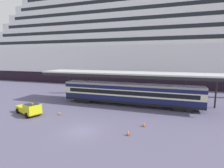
% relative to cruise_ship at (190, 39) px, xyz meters
% --- Properties ---
extents(ground_plane, '(400.00, 400.00, 0.00)m').
position_rel_cruise_ship_xyz_m(ground_plane, '(-15.67, -46.53, -14.77)').
color(ground_plane, '#57536F').
extents(cruise_ship, '(160.68, 26.33, 42.03)m').
position_rel_cruise_ship_xyz_m(cruise_ship, '(0.00, 0.00, 0.00)').
color(cruise_ship, black).
rests_on(cruise_ship, ground).
extents(platform_canopy, '(34.15, 5.95, 6.12)m').
position_rel_cruise_ship_xyz_m(platform_canopy, '(-12.69, -33.09, -8.96)').
color(platform_canopy, silver).
rests_on(platform_canopy, ground).
extents(train_carriage, '(25.17, 2.81, 4.11)m').
position_rel_cruise_ship_xyz_m(train_carriage, '(-12.69, -33.57, -12.45)').
color(train_carriage, black).
rests_on(train_carriage, ground).
extents(service_truck, '(5.58, 3.91, 2.02)m').
position_rel_cruise_ship_xyz_m(service_truck, '(-26.20, -43.55, -13.78)').
color(service_truck, yellow).
rests_on(service_truck, ground).
extents(traffic_cone_near, '(0.36, 0.36, 0.78)m').
position_rel_cruise_ship_xyz_m(traffic_cone_near, '(-8.73, -42.73, -14.38)').
color(traffic_cone_near, black).
rests_on(traffic_cone_near, ground).
extents(traffic_cone_mid, '(0.36, 0.36, 0.69)m').
position_rel_cruise_ship_xyz_m(traffic_cone_mid, '(-21.75, -42.23, -14.43)').
color(traffic_cone_mid, black).
rests_on(traffic_cone_mid, ground).
extents(traffic_cone_far, '(0.36, 0.36, 0.70)m').
position_rel_cruise_ship_xyz_m(traffic_cone_far, '(-10.05, -45.90, -14.42)').
color(traffic_cone_far, black).
rests_on(traffic_cone_far, ground).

